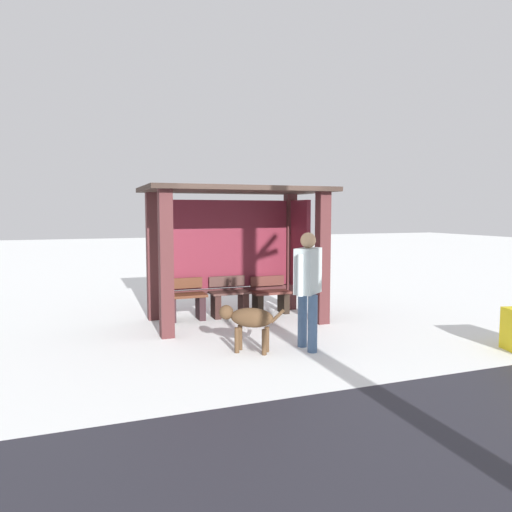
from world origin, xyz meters
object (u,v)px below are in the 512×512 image
at_px(person_walking, 308,281).
at_px(dog, 248,319).
at_px(bench_center_inside, 229,300).
at_px(bench_left_inside, 186,303).
at_px(bus_shelter, 238,229).
at_px(bench_right_inside, 270,298).

distance_m(person_walking, dog, 1.03).
bearing_deg(person_walking, bench_center_inside, 99.07).
distance_m(bench_left_inside, bench_center_inside, 0.86).
bearing_deg(bus_shelter, bench_center_inside, 115.31).
bearing_deg(dog, bus_shelter, 75.25).
xyz_separation_m(bus_shelter, person_walking, (0.30, -2.31, -0.68)).
height_order(person_walking, dog, person_walking).
bearing_deg(person_walking, bench_left_inside, 116.45).
xyz_separation_m(bench_center_inside, person_walking, (0.40, -2.53, 0.69)).
height_order(bench_right_inside, dog, bench_right_inside).
bearing_deg(person_walking, dog, 168.64).
relative_size(bench_center_inside, person_walking, 0.45).
bearing_deg(bus_shelter, bench_right_inside, 16.43).
xyz_separation_m(bus_shelter, dog, (-0.56, -2.14, -1.22)).
height_order(bench_left_inside, person_walking, person_walking).
relative_size(bench_right_inside, person_walking, 0.44).
bearing_deg(bench_right_inside, person_walking, -100.09).
relative_size(bench_center_inside, bench_right_inside, 1.02).
xyz_separation_m(person_walking, dog, (-0.86, 0.17, -0.54)).
xyz_separation_m(bench_right_inside, person_walking, (-0.45, -2.54, 0.71)).
bearing_deg(bench_left_inside, bench_right_inside, 0.04).
distance_m(bench_center_inside, bench_right_inside, 0.86).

